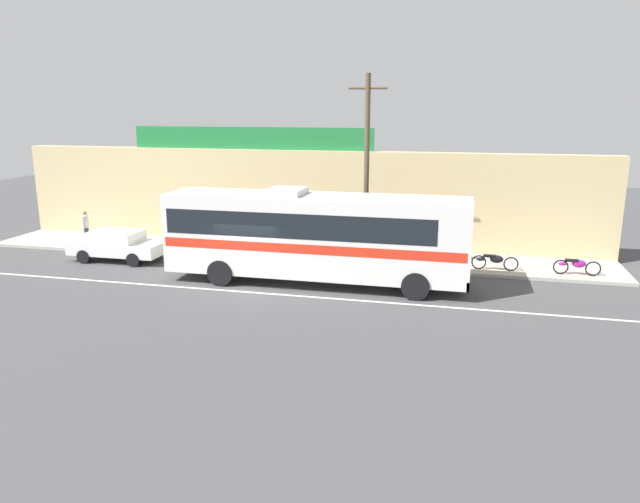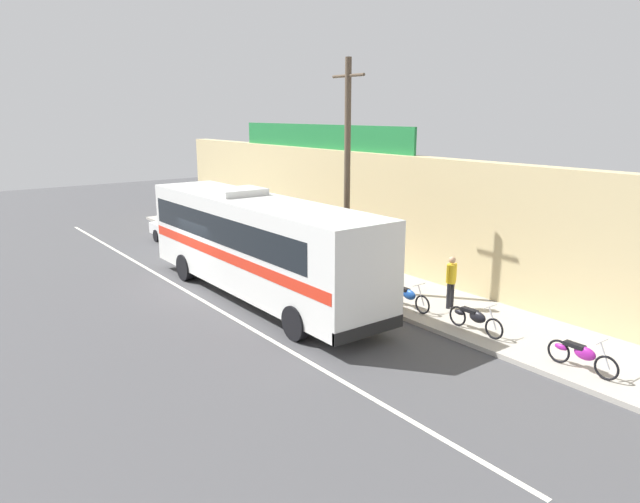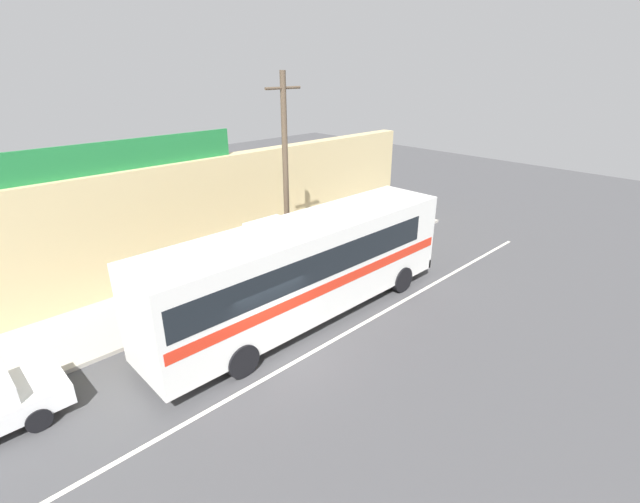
{
  "view_description": "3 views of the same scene",
  "coord_description": "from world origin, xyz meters",
  "px_view_note": "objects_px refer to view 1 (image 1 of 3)",
  "views": [
    {
      "loc": [
        7.99,
        -21.19,
        6.93
      ],
      "look_at": [
        2.61,
        1.21,
        1.26
      ],
      "focal_mm": 33.3,
      "sensor_mm": 36.0,
      "label": 1
    },
    {
      "loc": [
        19.35,
        -8.99,
        6.42
      ],
      "look_at": [
        5.22,
        1.67,
        2.11
      ],
      "focal_mm": 32.03,
      "sensor_mm": 36.0,
      "label": 2
    },
    {
      "loc": [
        -6.93,
        -9.53,
        8.43
      ],
      "look_at": [
        4.21,
        2.04,
        1.71
      ],
      "focal_mm": 25.22,
      "sensor_mm": 36.0,
      "label": 3
    }
  ],
  "objects_px": {
    "utility_pole": "(367,169)",
    "pedestrian_by_curb": "(86,225)",
    "motorcycle_red": "(576,265)",
    "motorcycle_blue": "(494,260)",
    "parked_car": "(118,245)",
    "pedestrian_near_shop": "(451,239)",
    "intercity_bus": "(313,233)",
    "motorcycle_black": "(429,257)"
  },
  "relations": [
    {
      "from": "intercity_bus",
      "to": "pedestrian_near_shop",
      "type": "xyz_separation_m",
      "value": [
        5.24,
        4.27,
        -0.9
      ]
    },
    {
      "from": "motorcycle_blue",
      "to": "pedestrian_by_curb",
      "type": "bearing_deg",
      "value": 178.7
    },
    {
      "from": "motorcycle_blue",
      "to": "pedestrian_near_shop",
      "type": "distance_m",
      "value": 2.23
    },
    {
      "from": "intercity_bus",
      "to": "utility_pole",
      "type": "xyz_separation_m",
      "value": [
        1.62,
        2.81,
        2.25
      ]
    },
    {
      "from": "utility_pole",
      "to": "motorcycle_red",
      "type": "bearing_deg",
      "value": 2.47
    },
    {
      "from": "motorcycle_blue",
      "to": "motorcycle_red",
      "type": "bearing_deg",
      "value": 0.17
    },
    {
      "from": "pedestrian_near_shop",
      "to": "pedestrian_by_curb",
      "type": "xyz_separation_m",
      "value": [
        -18.01,
        -0.65,
        -0.05
      ]
    },
    {
      "from": "utility_pole",
      "to": "pedestrian_by_curb",
      "type": "relative_size",
      "value": 4.85
    },
    {
      "from": "motorcycle_blue",
      "to": "motorcycle_black",
      "type": "xyz_separation_m",
      "value": [
        -2.7,
        -0.06,
        0.0
      ]
    },
    {
      "from": "intercity_bus",
      "to": "parked_car",
      "type": "height_order",
      "value": "intercity_bus"
    },
    {
      "from": "motorcycle_black",
      "to": "pedestrian_by_curb",
      "type": "xyz_separation_m",
      "value": [
        -17.16,
        0.51,
        0.54
      ]
    },
    {
      "from": "utility_pole",
      "to": "pedestrian_by_curb",
      "type": "height_order",
      "value": "utility_pole"
    },
    {
      "from": "intercity_bus",
      "to": "pedestrian_by_curb",
      "type": "distance_m",
      "value": 13.31
    },
    {
      "from": "pedestrian_by_curb",
      "to": "intercity_bus",
      "type": "bearing_deg",
      "value": -15.85
    },
    {
      "from": "motorcycle_red",
      "to": "motorcycle_black",
      "type": "distance_m",
      "value": 5.95
    },
    {
      "from": "parked_car",
      "to": "intercity_bus",
      "type": "bearing_deg",
      "value": -8.41
    },
    {
      "from": "utility_pole",
      "to": "motorcycle_black",
      "type": "xyz_separation_m",
      "value": [
        2.77,
        0.31,
        -3.76
      ]
    },
    {
      "from": "utility_pole",
      "to": "pedestrian_near_shop",
      "type": "height_order",
      "value": "utility_pole"
    },
    {
      "from": "intercity_bus",
      "to": "motorcycle_black",
      "type": "height_order",
      "value": "intercity_bus"
    },
    {
      "from": "motorcycle_red",
      "to": "motorcycle_blue",
      "type": "xyz_separation_m",
      "value": [
        -3.25,
        -0.01,
        0.0
      ]
    },
    {
      "from": "motorcycle_red",
      "to": "pedestrian_by_curb",
      "type": "height_order",
      "value": "pedestrian_by_curb"
    },
    {
      "from": "motorcycle_red",
      "to": "motorcycle_blue",
      "type": "height_order",
      "value": "same"
    },
    {
      "from": "parked_car",
      "to": "motorcycle_red",
      "type": "distance_m",
      "value": 20.05
    },
    {
      "from": "motorcycle_blue",
      "to": "motorcycle_black",
      "type": "bearing_deg",
      "value": -178.74
    },
    {
      "from": "intercity_bus",
      "to": "pedestrian_near_shop",
      "type": "distance_m",
      "value": 6.82
    },
    {
      "from": "utility_pole",
      "to": "pedestrian_near_shop",
      "type": "distance_m",
      "value": 5.02
    },
    {
      "from": "intercity_bus",
      "to": "motorcycle_red",
      "type": "xyz_separation_m",
      "value": [
        10.35,
        3.18,
        -1.5
      ]
    },
    {
      "from": "intercity_bus",
      "to": "pedestrian_by_curb",
      "type": "bearing_deg",
      "value": 164.15
    },
    {
      "from": "parked_car",
      "to": "pedestrian_near_shop",
      "type": "height_order",
      "value": "pedestrian_near_shop"
    },
    {
      "from": "motorcycle_black",
      "to": "pedestrian_near_shop",
      "type": "xyz_separation_m",
      "value": [
        0.85,
        1.16,
        0.6
      ]
    },
    {
      "from": "motorcycle_red",
      "to": "pedestrian_by_curb",
      "type": "distance_m",
      "value": 23.12
    },
    {
      "from": "pedestrian_near_shop",
      "to": "pedestrian_by_curb",
      "type": "relative_size",
      "value": 1.05
    },
    {
      "from": "utility_pole",
      "to": "motorcycle_red",
      "type": "height_order",
      "value": "utility_pole"
    },
    {
      "from": "motorcycle_blue",
      "to": "pedestrian_near_shop",
      "type": "bearing_deg",
      "value": 149.37
    },
    {
      "from": "parked_car",
      "to": "pedestrian_near_shop",
      "type": "relative_size",
      "value": 2.45
    },
    {
      "from": "utility_pole",
      "to": "motorcycle_blue",
      "type": "xyz_separation_m",
      "value": [
        5.47,
        0.37,
        -3.76
      ]
    },
    {
      "from": "motorcycle_red",
      "to": "pedestrian_near_shop",
      "type": "relative_size",
      "value": 1.07
    },
    {
      "from": "utility_pole",
      "to": "intercity_bus",
      "type": "bearing_deg",
      "value": -119.98
    },
    {
      "from": "utility_pole",
      "to": "motorcycle_blue",
      "type": "distance_m",
      "value": 6.65
    },
    {
      "from": "motorcycle_blue",
      "to": "pedestrian_by_curb",
      "type": "relative_size",
      "value": 1.16
    },
    {
      "from": "intercity_bus",
      "to": "pedestrian_by_curb",
      "type": "xyz_separation_m",
      "value": [
        -12.77,
        3.62,
        -0.96
      ]
    },
    {
      "from": "pedestrian_by_curb",
      "to": "motorcycle_black",
      "type": "bearing_deg",
      "value": -1.7
    }
  ]
}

